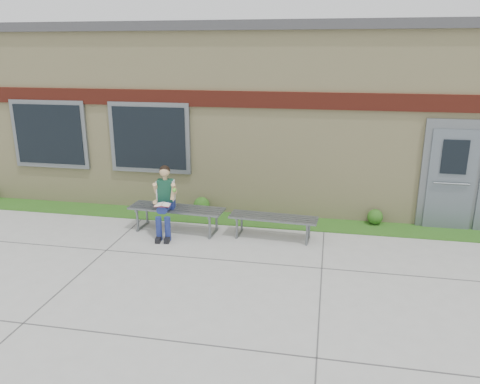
# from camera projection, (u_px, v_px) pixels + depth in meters

# --- Properties ---
(ground) EXTENTS (80.00, 80.00, 0.00)m
(ground) POSITION_uv_depth(u_px,v_px,m) (260.00, 277.00, 7.77)
(ground) COLOR #9E9E99
(ground) RESTS_ON ground
(grass_strip) EXTENTS (16.00, 0.80, 0.02)m
(grass_strip) POSITION_uv_depth(u_px,v_px,m) (278.00, 222.00, 10.21)
(grass_strip) COLOR #205115
(grass_strip) RESTS_ON ground
(school_building) EXTENTS (16.20, 6.22, 4.20)m
(school_building) POSITION_uv_depth(u_px,v_px,m) (294.00, 107.00, 12.78)
(school_building) COLOR beige
(school_building) RESTS_ON ground
(bench_left) EXTENTS (2.00, 0.69, 0.51)m
(bench_left) POSITION_uv_depth(u_px,v_px,m) (177.00, 213.00, 9.62)
(bench_left) COLOR slate
(bench_left) RESTS_ON ground
(bench_right) EXTENTS (1.77, 0.59, 0.45)m
(bench_right) POSITION_uv_depth(u_px,v_px,m) (273.00, 221.00, 9.27)
(bench_right) COLOR slate
(bench_right) RESTS_ON ground
(girl) EXTENTS (0.51, 0.83, 1.41)m
(girl) POSITION_uv_depth(u_px,v_px,m) (165.00, 199.00, 9.35)
(girl) COLOR navy
(girl) RESTS_ON ground
(shrub_mid) EXTENTS (0.37, 0.37, 0.37)m
(shrub_mid) POSITION_uv_depth(u_px,v_px,m) (202.00, 205.00, 10.71)
(shrub_mid) COLOR #205115
(shrub_mid) RESTS_ON grass_strip
(shrub_east) EXTENTS (0.33, 0.33, 0.33)m
(shrub_east) POSITION_uv_depth(u_px,v_px,m) (375.00, 217.00, 10.02)
(shrub_east) COLOR #205115
(shrub_east) RESTS_ON grass_strip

